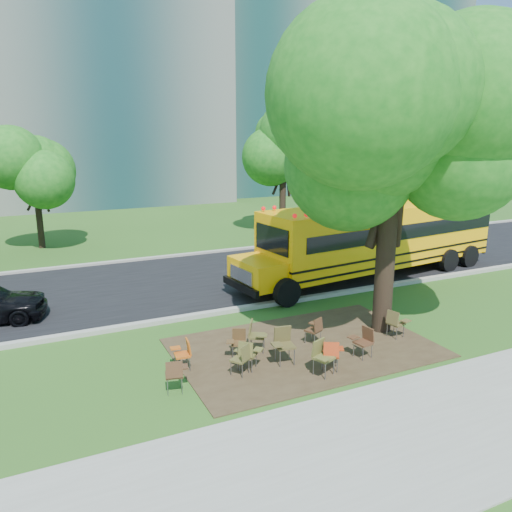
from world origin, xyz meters
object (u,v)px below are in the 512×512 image
main_tree (393,132)px  chair_10 (255,333)px  chair_1 (248,352)px  chair_7 (396,321)px  chair_4 (332,352)px  chair_11 (315,328)px  chair_8 (184,351)px  chair_5 (322,354)px  chair_6 (364,339)px  school_bus (379,235)px  chair_2 (242,356)px  chair_9 (238,340)px  chair_3 (283,342)px  chair_0 (175,372)px

main_tree → chair_10: (-4.08, 0.21, -5.26)m
chair_1 → chair_7: (4.68, 0.07, 0.02)m
chair_4 → chair_11: 1.67m
main_tree → chair_8: size_ratio=11.76×
chair_5 → chair_6: bearing=172.8°
chair_4 → chair_10: bearing=152.5°
school_bus → chair_11: 7.96m
chair_2 → chair_5: bearing=-60.7°
chair_4 → chair_5: (-0.34, -0.07, 0.05)m
chair_4 → chair_5: size_ratio=0.91×
main_tree → chair_5: (-3.19, -1.69, -5.25)m
chair_5 → chair_9: chair_5 is taller
school_bus → chair_8: size_ratio=15.31×
chair_6 → chair_5: bearing=93.8°
main_tree → chair_2: (-4.94, -0.87, -5.31)m
main_tree → chair_10: main_tree is taller
chair_3 → chair_5: size_ratio=1.07×
school_bus → chair_10: bearing=-155.6°
chair_0 → chair_5: 3.53m
main_tree → chair_2: size_ratio=11.50×
main_tree → school_bus: size_ratio=0.77×
chair_0 → chair_5: chair_5 is taller
main_tree → chair_6: 5.69m
chair_7 → chair_11: (-2.31, 0.63, -0.03)m
chair_2 → chair_9: (0.32, 1.00, -0.03)m
main_tree → chair_5: 6.37m
chair_2 → chair_3: size_ratio=0.84×
chair_1 → chair_8: bearing=-164.1°
chair_8 → chair_5: bearing=-114.1°
chair_0 → chair_4: chair_4 is taller
chair_2 → chair_4: chair_4 is taller
main_tree → chair_3: bearing=-169.3°
main_tree → school_bus: (3.76, 4.94, -4.11)m
chair_4 → chair_11: size_ratio=1.04×
chair_4 → chair_5: bearing=-139.5°
chair_5 → chair_11: (0.85, 1.67, -0.07)m
chair_3 → chair_9: (-0.90, 0.84, -0.12)m
chair_9 → chair_7: bearing=-164.7°
school_bus → chair_7: bearing=-130.8°
chair_2 → chair_3: chair_3 is taller
chair_0 → chair_2: (1.71, 0.12, -0.00)m
main_tree → chair_3: main_tree is taller
school_bus → chair_2: size_ratio=14.97×
school_bus → chair_0: size_ratio=14.94×
chair_4 → chair_3: bearing=162.2°
chair_4 → chair_8: size_ratio=1.03×
school_bus → chair_4: bearing=-141.9°
chair_0 → chair_5: size_ratio=0.91×
main_tree → chair_7: (-0.03, -0.66, -5.29)m
chair_3 → chair_0: bearing=14.5°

